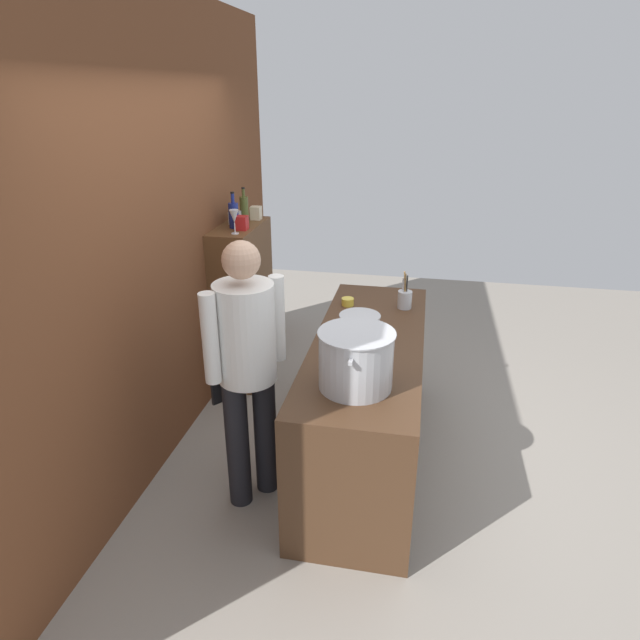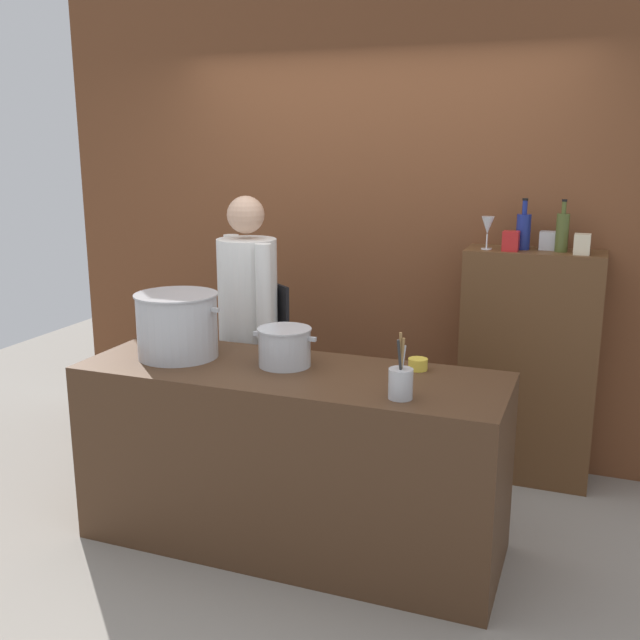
# 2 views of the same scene
# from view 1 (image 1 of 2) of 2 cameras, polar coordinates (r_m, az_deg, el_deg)

# --- Properties ---
(ground_plane) EXTENTS (8.00, 8.00, 0.00)m
(ground_plane) POSITION_cam_1_polar(r_m,az_deg,el_deg) (3.98, 4.70, -13.82)
(ground_plane) COLOR gray
(brick_back_panel) EXTENTS (4.40, 0.10, 3.00)m
(brick_back_panel) POSITION_cam_1_polar(r_m,az_deg,el_deg) (3.70, -16.80, 8.29)
(brick_back_panel) COLOR brown
(brick_back_panel) RESTS_ON ground_plane
(prep_counter) EXTENTS (2.04, 0.70, 0.90)m
(prep_counter) POSITION_cam_1_polar(r_m,az_deg,el_deg) (3.73, 4.92, -8.29)
(prep_counter) COLOR #472D1C
(prep_counter) RESTS_ON ground_plane
(bar_cabinet) EXTENTS (0.76, 0.32, 1.36)m
(bar_cabinet) POSITION_cam_1_polar(r_m,az_deg,el_deg) (4.73, -8.06, 1.78)
(bar_cabinet) COLOR brown
(bar_cabinet) RESTS_ON ground_plane
(chef) EXTENTS (0.45, 0.43, 1.66)m
(chef) POSITION_cam_1_polar(r_m,az_deg,el_deg) (3.14, -7.74, -4.07)
(chef) COLOR black
(chef) RESTS_ON ground_plane
(stockpot_large) EXTENTS (0.47, 0.41, 0.32)m
(stockpot_large) POSITION_cam_1_polar(r_m,az_deg,el_deg) (2.89, 3.80, -4.20)
(stockpot_large) COLOR #B7BABF
(stockpot_large) RESTS_ON prep_counter
(stockpot_small) EXTENTS (0.32, 0.26, 0.19)m
(stockpot_small) POSITION_cam_1_polar(r_m,az_deg,el_deg) (3.43, 4.18, -0.90)
(stockpot_small) COLOR #B7BABF
(stockpot_small) RESTS_ON prep_counter
(utensil_crock) EXTENTS (0.10, 0.10, 0.28)m
(utensil_crock) POSITION_cam_1_polar(r_m,az_deg,el_deg) (4.02, 8.92, 2.22)
(utensil_crock) COLOR #B7BABF
(utensil_crock) RESTS_ON prep_counter
(butter_jar) EXTENTS (0.09, 0.09, 0.05)m
(butter_jar) POSITION_cam_1_polar(r_m,az_deg,el_deg) (4.04, 2.93, 1.94)
(butter_jar) COLOR yellow
(butter_jar) RESTS_ON prep_counter
(wine_bottle_olive) EXTENTS (0.07, 0.07, 0.29)m
(wine_bottle_olive) POSITION_cam_1_polar(r_m,az_deg,el_deg) (4.62, -7.99, 11.54)
(wine_bottle_olive) COLOR #475123
(wine_bottle_olive) RESTS_ON bar_cabinet
(wine_bottle_cobalt) EXTENTS (0.08, 0.08, 0.29)m
(wine_bottle_cobalt) POSITION_cam_1_polar(r_m,az_deg,el_deg) (4.44, -9.09, 10.92)
(wine_bottle_cobalt) COLOR navy
(wine_bottle_cobalt) RESTS_ON bar_cabinet
(wine_glass_wide) EXTENTS (0.07, 0.07, 0.19)m
(wine_glass_wide) POSITION_cam_1_polar(r_m,az_deg,el_deg) (4.24, -9.03, 10.67)
(wine_glass_wide) COLOR silver
(wine_glass_wide) RESTS_ON bar_cabinet
(spice_tin_silver) EXTENTS (0.09, 0.09, 0.10)m
(spice_tin_silver) POSITION_cam_1_polar(r_m,az_deg,el_deg) (4.58, -8.95, 10.61)
(spice_tin_silver) COLOR #B2B2B7
(spice_tin_silver) RESTS_ON bar_cabinet
(spice_tin_cream) EXTENTS (0.08, 0.08, 0.11)m
(spice_tin_cream) POSITION_cam_1_polar(r_m,az_deg,el_deg) (4.72, -6.76, 11.13)
(spice_tin_cream) COLOR beige
(spice_tin_cream) RESTS_ON bar_cabinet
(spice_tin_red) EXTENTS (0.09, 0.09, 0.11)m
(spice_tin_red) POSITION_cam_1_polar(r_m,az_deg,el_deg) (4.37, -8.22, 10.08)
(spice_tin_red) COLOR red
(spice_tin_red) RESTS_ON bar_cabinet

